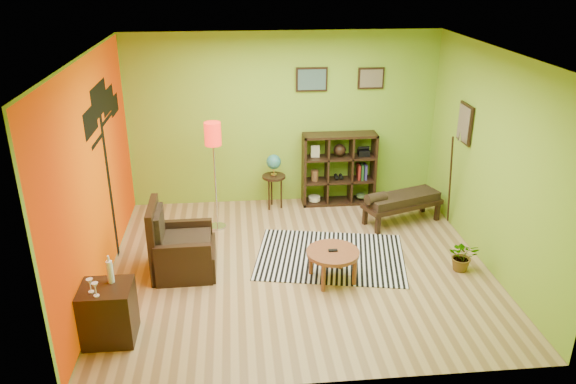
{
  "coord_description": "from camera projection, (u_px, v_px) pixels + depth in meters",
  "views": [
    {
      "loc": [
        -0.78,
        -6.51,
        3.83
      ],
      "look_at": [
        -0.14,
        0.07,
        1.05
      ],
      "focal_mm": 35.0,
      "sensor_mm": 36.0,
      "label": 1
    }
  ],
  "objects": [
    {
      "name": "globe_table",
      "position": [
        274.0,
        168.0,
        9.01
      ],
      "size": [
        0.38,
        0.38,
        0.92
      ],
      "color": "black",
      "rests_on": "ground"
    },
    {
      "name": "coffee_table",
      "position": [
        333.0,
        255.0,
        7.07
      ],
      "size": [
        0.67,
        0.67,
        0.43
      ],
      "color": "brown",
      "rests_on": "ground"
    },
    {
      "name": "floor_lamp",
      "position": [
        213.0,
        144.0,
        8.08
      ],
      "size": [
        0.25,
        0.25,
        1.66
      ],
      "color": "silver",
      "rests_on": "ground"
    },
    {
      "name": "room_shell",
      "position": [
        292.0,
        137.0,
        6.84
      ],
      "size": [
        5.04,
        4.54,
        2.82
      ],
      "color": "#82B32A",
      "rests_on": "ground"
    },
    {
      "name": "ground",
      "position": [
        299.0,
        266.0,
        7.53
      ],
      "size": [
        5.0,
        5.0,
        0.0
      ],
      "primitive_type": "plane",
      "color": "tan",
      "rests_on": "ground"
    },
    {
      "name": "zebra_rug",
      "position": [
        330.0,
        256.0,
        7.75
      ],
      "size": [
        2.25,
        1.82,
        0.01
      ],
      "primitive_type": "cube",
      "rotation": [
        0.0,
        0.0,
        -0.2
      ],
      "color": "silver",
      "rests_on": "ground"
    },
    {
      "name": "bench",
      "position": [
        401.0,
        201.0,
        8.61
      ],
      "size": [
        1.32,
        0.83,
        0.58
      ],
      "color": "black",
      "rests_on": "ground"
    },
    {
      "name": "potted_plant",
      "position": [
        462.0,
        259.0,
        7.37
      ],
      "size": [
        0.48,
        0.51,
        0.33
      ],
      "primitive_type": "imported",
      "rotation": [
        0.0,
        0.0,
        -0.26
      ],
      "color": "#26661E",
      "rests_on": "ground"
    },
    {
      "name": "armchair",
      "position": [
        180.0,
        251.0,
        7.29
      ],
      "size": [
        0.81,
        0.82,
        0.97
      ],
      "color": "black",
      "rests_on": "ground"
    },
    {
      "name": "cube_shelf",
      "position": [
        340.0,
        169.0,
        9.24
      ],
      "size": [
        1.2,
        0.35,
        1.2
      ],
      "color": "black",
      "rests_on": "ground"
    },
    {
      "name": "side_cabinet",
      "position": [
        109.0,
        312.0,
        5.98
      ],
      "size": [
        0.54,
        0.49,
        0.95
      ],
      "color": "black",
      "rests_on": "ground"
    }
  ]
}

